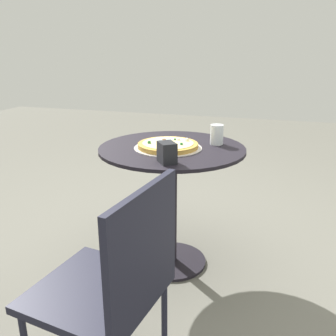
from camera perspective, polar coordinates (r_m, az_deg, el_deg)
ground_plane at (r=2.31m, az=0.57°, el=-14.44°), size 10.00×10.00×0.00m
patio_table at (r=2.07m, az=0.62°, el=-1.67°), size 0.81×0.81×0.73m
pizza_on_tray at (r=1.99m, az=0.01°, el=3.54°), size 0.37×0.37×0.05m
pizza_server at (r=1.92m, az=-0.50°, el=4.22°), size 0.21×0.12×0.02m
drinking_cup at (r=2.08m, az=7.63°, el=5.20°), size 0.07×0.07×0.11m
napkin_dispenser at (r=1.72m, az=-0.16°, el=2.42°), size 0.12×0.11×0.10m
patio_chair_far at (r=1.31m, az=-8.40°, el=-17.07°), size 0.48×0.48×0.85m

